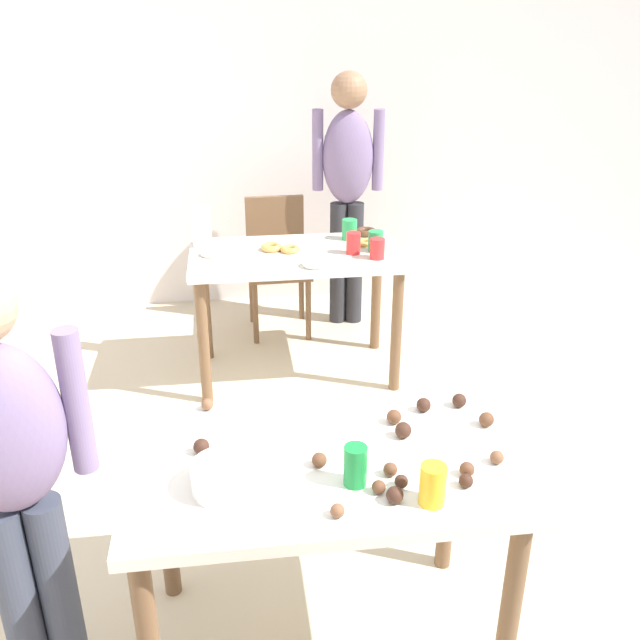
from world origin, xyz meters
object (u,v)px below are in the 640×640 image
at_px(chair_far_table, 277,256).
at_px(soda_can, 355,466).
at_px(dining_table_near, 322,488).
at_px(person_adult_far, 348,178).
at_px(mixing_bowl, 226,477).
at_px(dining_table_far, 296,271).
at_px(pitcher_far, 201,226).
at_px(person_girl_near, 11,471).

height_order(chair_far_table, soda_can, soda_can).
relative_size(dining_table_near, person_adult_far, 0.70).
distance_m(person_adult_far, soda_can, 2.82).
bearing_deg(mixing_bowl, dining_table_far, 78.84).
xyz_separation_m(dining_table_far, person_adult_far, (0.41, 0.71, 0.36)).
bearing_deg(chair_far_table, pitcher_far, -131.96).
relative_size(person_adult_far, soda_can, 13.44).
bearing_deg(dining_table_far, mixing_bowl, -101.16).
relative_size(dining_table_near, dining_table_far, 0.98).
distance_m(dining_table_far, mixing_bowl, 2.09).
bearing_deg(pitcher_far, person_girl_near, -102.01).
relative_size(person_adult_far, pitcher_far, 7.18).
bearing_deg(mixing_bowl, pitcher_far, 92.75).
relative_size(dining_table_near, mixing_bowl, 6.02).
height_order(chair_far_table, mixing_bowl, chair_far_table).
bearing_deg(soda_can, chair_far_table, 90.26).
xyz_separation_m(dining_table_near, mixing_bowl, (-0.28, -0.11, 0.15)).
height_order(dining_table_far, chair_far_table, chair_far_table).
distance_m(chair_far_table, person_girl_near, 2.85).
bearing_deg(person_girl_near, chair_far_table, 71.13).
bearing_deg(mixing_bowl, chair_far_table, 82.74).
relative_size(person_girl_near, soda_can, 11.54).
bearing_deg(dining_table_far, dining_table_near, -93.52).
xyz_separation_m(dining_table_far, pitcher_far, (-0.51, 0.18, 0.23)).
height_order(person_girl_near, soda_can, person_girl_near).
height_order(dining_table_near, chair_far_table, chair_far_table).
distance_m(soda_can, pitcher_far, 2.29).
bearing_deg(soda_can, person_girl_near, 175.73).
height_order(dining_table_near, person_girl_near, person_girl_near).
xyz_separation_m(dining_table_far, person_girl_near, (-0.97, -2.00, 0.20)).
xyz_separation_m(mixing_bowl, soda_can, (0.36, -0.03, 0.02)).
height_order(person_adult_far, mixing_bowl, person_adult_far).
bearing_deg(pitcher_far, chair_far_table, 48.04).
bearing_deg(soda_can, dining_table_far, 88.80).
bearing_deg(dining_table_near, pitcher_far, 100.49).
relative_size(person_adult_far, mixing_bowl, 8.61).
height_order(dining_table_far, mixing_bowl, mixing_bowl).
relative_size(dining_table_far, person_adult_far, 0.71).
relative_size(dining_table_near, pitcher_far, 5.02).
xyz_separation_m(dining_table_near, chair_far_table, (0.06, 2.61, -0.14)).
xyz_separation_m(chair_far_table, pitcher_far, (-0.45, -0.50, 0.37)).
distance_m(chair_far_table, pitcher_far, 0.77).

